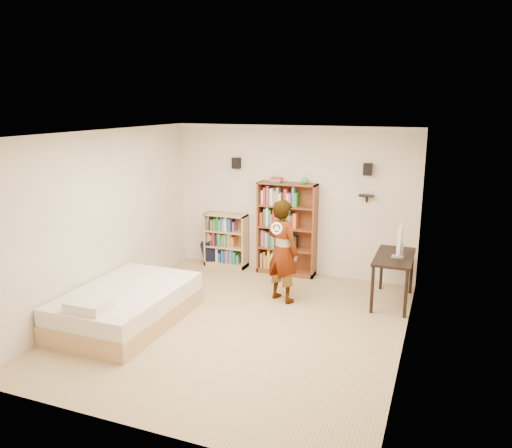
{
  "coord_description": "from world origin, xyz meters",
  "views": [
    {
      "loc": [
        2.6,
        -6.05,
        3.1
      ],
      "look_at": [
        0.04,
        0.6,
        1.35
      ],
      "focal_mm": 35.0,
      "sensor_mm": 36.0,
      "label": 1
    }
  ],
  "objects_px": {
    "daybed": "(127,301)",
    "person": "(283,251)",
    "computer_desk": "(393,279)",
    "tall_bookshelf": "(287,229)",
    "low_bookshelf": "(226,240)"
  },
  "relations": [
    {
      "from": "daybed",
      "to": "person",
      "type": "xyz_separation_m",
      "value": [
        1.83,
        1.58,
        0.51
      ]
    },
    {
      "from": "computer_desk",
      "to": "person",
      "type": "relative_size",
      "value": 0.69
    },
    {
      "from": "low_bookshelf",
      "to": "computer_desk",
      "type": "height_order",
      "value": "low_bookshelf"
    },
    {
      "from": "daybed",
      "to": "person",
      "type": "height_order",
      "value": "person"
    },
    {
      "from": "computer_desk",
      "to": "daybed",
      "type": "relative_size",
      "value": 0.54
    },
    {
      "from": "tall_bookshelf",
      "to": "computer_desk",
      "type": "xyz_separation_m",
      "value": [
        1.98,
        -0.71,
        -0.46
      ]
    },
    {
      "from": "computer_desk",
      "to": "daybed",
      "type": "distance_m",
      "value": 4.08
    },
    {
      "from": "computer_desk",
      "to": "daybed",
      "type": "bearing_deg",
      "value": -148.75
    },
    {
      "from": "daybed",
      "to": "person",
      "type": "relative_size",
      "value": 1.29
    },
    {
      "from": "low_bookshelf",
      "to": "person",
      "type": "xyz_separation_m",
      "value": [
        1.55,
        -1.25,
        0.31
      ]
    },
    {
      "from": "computer_desk",
      "to": "person",
      "type": "xyz_separation_m",
      "value": [
        -1.65,
        -0.54,
        0.44
      ]
    },
    {
      "from": "tall_bookshelf",
      "to": "daybed",
      "type": "distance_m",
      "value": 3.24
    },
    {
      "from": "tall_bookshelf",
      "to": "low_bookshelf",
      "type": "xyz_separation_m",
      "value": [
        -1.22,
        0.0,
        -0.33
      ]
    },
    {
      "from": "tall_bookshelf",
      "to": "low_bookshelf",
      "type": "height_order",
      "value": "tall_bookshelf"
    },
    {
      "from": "low_bookshelf",
      "to": "computer_desk",
      "type": "relative_size",
      "value": 0.9
    }
  ]
}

